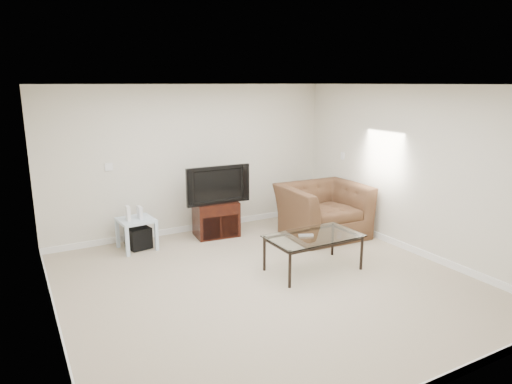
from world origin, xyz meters
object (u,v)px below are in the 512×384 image
tv_stand (216,219)px  subwoofer (139,238)px  coffee_table (313,253)px  television (216,184)px  side_table (137,234)px  recliner (323,202)px

tv_stand → subwoofer: 1.32m
subwoofer → coffee_table: (1.88, -2.01, 0.08)m
tv_stand → television: size_ratio=0.69×
tv_stand → subwoofer: bearing=-175.3°
television → side_table: (-1.34, 0.03, -0.66)m
television → side_table: 1.49m
tv_stand → recliner: (1.58, -0.85, 0.29)m
subwoofer → coffee_table: size_ratio=0.26×
side_table → recliner: 3.06m
tv_stand → subwoofer: (-1.31, 0.02, -0.12)m
subwoofer → coffee_table: bearing=-46.9°
side_table → tv_stand: bearing=0.0°
television → tv_stand: bearing=85.8°
coffee_table → side_table: bearing=133.9°
coffee_table → subwoofer: bearing=133.1°
television → coffee_table: (0.57, -1.96, -0.65)m
recliner → coffee_table: 1.56m
television → coffee_table: television is taller
tv_stand → recliner: size_ratio=0.53×
side_table → coffee_table: coffee_table is taller
tv_stand → subwoofer: tv_stand is taller
television → subwoofer: bearing=179.2°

